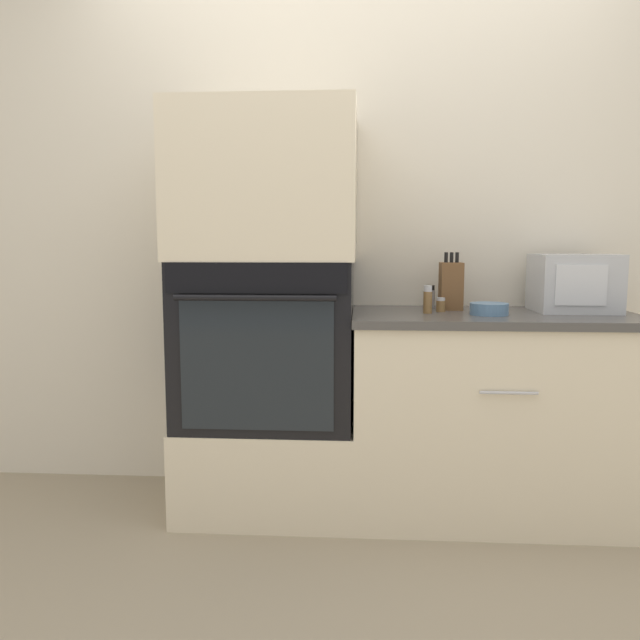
{
  "coord_description": "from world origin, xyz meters",
  "views": [
    {
      "loc": [
        0.03,
        -2.37,
        1.17
      ],
      "look_at": [
        -0.15,
        0.21,
        0.85
      ],
      "focal_mm": 35.0,
      "sensor_mm": 36.0,
      "label": 1
    }
  ],
  "objects_px": {
    "bowl": "(489,309)",
    "condiment_jar_near": "(441,305)",
    "condiment_jar_mid": "(428,300)",
    "wall_oven": "(268,341)",
    "knife_block": "(451,286)",
    "condiment_jar_far": "(430,297)",
    "microwave": "(574,283)"
  },
  "relations": [
    {
      "from": "wall_oven",
      "to": "condiment_jar_mid",
      "type": "height_order",
      "value": "wall_oven"
    },
    {
      "from": "knife_block",
      "to": "condiment_jar_near",
      "type": "xyz_separation_m",
      "value": [
        -0.06,
        -0.1,
        -0.08
      ]
    },
    {
      "from": "wall_oven",
      "to": "knife_block",
      "type": "bearing_deg",
      "value": 9.68
    },
    {
      "from": "microwave",
      "to": "knife_block",
      "type": "relative_size",
      "value": 1.31
    },
    {
      "from": "microwave",
      "to": "condiment_jar_far",
      "type": "distance_m",
      "value": 0.62
    },
    {
      "from": "microwave",
      "to": "knife_block",
      "type": "height_order",
      "value": "knife_block"
    },
    {
      "from": "wall_oven",
      "to": "microwave",
      "type": "height_order",
      "value": "microwave"
    },
    {
      "from": "knife_block",
      "to": "condiment_jar_near",
      "type": "distance_m",
      "value": 0.14
    },
    {
      "from": "bowl",
      "to": "condiment_jar_near",
      "type": "bearing_deg",
      "value": 151.43
    },
    {
      "from": "microwave",
      "to": "knife_block",
      "type": "distance_m",
      "value": 0.52
    },
    {
      "from": "knife_block",
      "to": "condiment_jar_far",
      "type": "distance_m",
      "value": 0.13
    },
    {
      "from": "condiment_jar_far",
      "to": "condiment_jar_near",
      "type": "bearing_deg",
      "value": -80.75
    },
    {
      "from": "wall_oven",
      "to": "bowl",
      "type": "height_order",
      "value": "wall_oven"
    },
    {
      "from": "wall_oven",
      "to": "condiment_jar_near",
      "type": "height_order",
      "value": "wall_oven"
    },
    {
      "from": "knife_block",
      "to": "microwave",
      "type": "bearing_deg",
      "value": -4.45
    },
    {
      "from": "condiment_jar_mid",
      "to": "condiment_jar_far",
      "type": "relative_size",
      "value": 1.14
    },
    {
      "from": "bowl",
      "to": "condiment_jar_far",
      "type": "height_order",
      "value": "condiment_jar_far"
    },
    {
      "from": "knife_block",
      "to": "bowl",
      "type": "height_order",
      "value": "knife_block"
    },
    {
      "from": "bowl",
      "to": "condiment_jar_near",
      "type": "distance_m",
      "value": 0.21
    },
    {
      "from": "wall_oven",
      "to": "condiment_jar_near",
      "type": "bearing_deg",
      "value": 2.94
    },
    {
      "from": "condiment_jar_near",
      "to": "condiment_jar_far",
      "type": "distance_m",
      "value": 0.18
    },
    {
      "from": "microwave",
      "to": "condiment_jar_near",
      "type": "height_order",
      "value": "microwave"
    },
    {
      "from": "microwave",
      "to": "bowl",
      "type": "relative_size",
      "value": 2.12
    },
    {
      "from": "condiment_jar_mid",
      "to": "wall_oven",
      "type": "bearing_deg",
      "value": 177.89
    },
    {
      "from": "wall_oven",
      "to": "knife_block",
      "type": "distance_m",
      "value": 0.85
    },
    {
      "from": "bowl",
      "to": "wall_oven",
      "type": "bearing_deg",
      "value": 176.15
    },
    {
      "from": "condiment_jar_near",
      "to": "condiment_jar_far",
      "type": "height_order",
      "value": "condiment_jar_far"
    },
    {
      "from": "wall_oven",
      "to": "microwave",
      "type": "distance_m",
      "value": 1.35
    },
    {
      "from": "bowl",
      "to": "condiment_jar_mid",
      "type": "relative_size",
      "value": 1.34
    },
    {
      "from": "wall_oven",
      "to": "condiment_jar_far",
      "type": "distance_m",
      "value": 0.77
    },
    {
      "from": "microwave",
      "to": "bowl",
      "type": "height_order",
      "value": "microwave"
    },
    {
      "from": "condiment_jar_mid",
      "to": "condiment_jar_far",
      "type": "height_order",
      "value": "condiment_jar_mid"
    }
  ]
}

